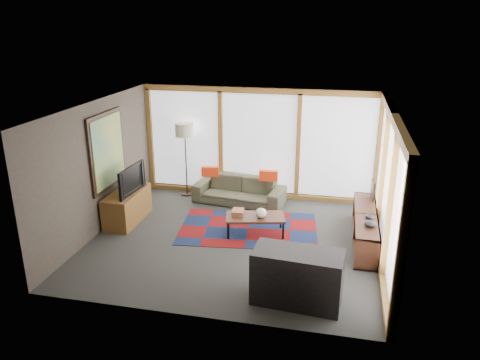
% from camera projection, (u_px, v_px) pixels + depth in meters
% --- Properties ---
extents(ground, '(5.50, 5.50, 0.00)m').
position_uv_depth(ground, '(236.00, 240.00, 9.06)').
color(ground, '#2F302D').
rests_on(ground, ground).
extents(room_envelope, '(5.52, 5.02, 2.62)m').
position_uv_depth(room_envelope, '(267.00, 157.00, 8.97)').
color(room_envelope, '#3A322C').
rests_on(room_envelope, ground).
extents(rug, '(2.94, 2.08, 0.01)m').
position_uv_depth(rug, '(248.00, 228.00, 9.55)').
color(rug, maroon).
rests_on(rug, ground).
extents(sofa, '(2.16, 1.08, 0.61)m').
position_uv_depth(sofa, '(239.00, 190.00, 10.79)').
color(sofa, '#3D3D2C').
rests_on(sofa, ground).
extents(pillow_left, '(0.42, 0.20, 0.22)m').
position_uv_depth(pillow_left, '(210.00, 171.00, 10.79)').
color(pillow_left, red).
rests_on(pillow_left, sofa).
extents(pillow_right, '(0.43, 0.16, 0.23)m').
position_uv_depth(pillow_right, '(268.00, 176.00, 10.49)').
color(pillow_right, red).
rests_on(pillow_right, sofa).
extents(floor_lamp, '(0.44, 0.44, 1.77)m').
position_uv_depth(floor_lamp, '(186.00, 159.00, 11.11)').
color(floor_lamp, '#302319').
rests_on(floor_lamp, ground).
extents(coffee_table, '(1.24, 0.81, 0.38)m').
position_uv_depth(coffee_table, '(255.00, 225.00, 9.27)').
color(coffee_table, black).
rests_on(coffee_table, ground).
extents(book_stack, '(0.25, 0.30, 0.09)m').
position_uv_depth(book_stack, '(238.00, 212.00, 9.28)').
color(book_stack, brown).
rests_on(book_stack, coffee_table).
extents(vase, '(0.27, 0.27, 0.19)m').
position_uv_depth(vase, '(261.00, 213.00, 9.11)').
color(vase, beige).
rests_on(vase, coffee_table).
extents(bookshelf, '(0.42, 2.32, 0.58)m').
position_uv_depth(bookshelf, '(365.00, 228.00, 8.92)').
color(bookshelf, black).
rests_on(bookshelf, ground).
extents(bowl_a, '(0.26, 0.26, 0.11)m').
position_uv_depth(bowl_a, '(370.00, 224.00, 8.27)').
color(bowl_a, black).
rests_on(bowl_a, bookshelf).
extents(bowl_b, '(0.18, 0.18, 0.08)m').
position_uv_depth(bowl_b, '(370.00, 217.00, 8.59)').
color(bowl_b, black).
rests_on(bowl_b, bookshelf).
extents(shelf_picture, '(0.06, 0.31, 0.41)m').
position_uv_depth(shelf_picture, '(373.00, 190.00, 9.45)').
color(shelf_picture, black).
rests_on(shelf_picture, bookshelf).
extents(tv_console, '(0.55, 1.31, 0.65)m').
position_uv_depth(tv_console, '(127.00, 206.00, 9.82)').
color(tv_console, brown).
rests_on(tv_console, ground).
extents(television, '(0.20, 1.02, 0.59)m').
position_uv_depth(television, '(128.00, 179.00, 9.57)').
color(television, black).
rests_on(television, tv_console).
extents(bar_counter, '(1.37, 0.73, 0.84)m').
position_uv_depth(bar_counter, '(297.00, 277.00, 6.98)').
color(bar_counter, black).
rests_on(bar_counter, ground).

